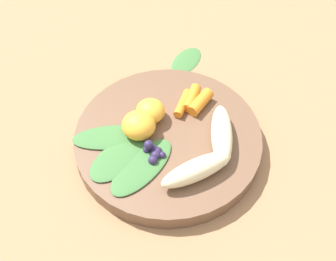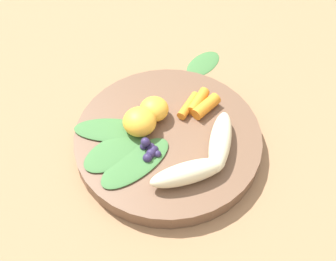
# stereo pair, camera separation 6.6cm
# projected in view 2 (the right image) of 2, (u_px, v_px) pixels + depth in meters

# --- Properties ---
(ground_plane) EXTENTS (2.40, 2.40, 0.00)m
(ground_plane) POSITION_uv_depth(u_px,v_px,m) (168.00, 145.00, 0.69)
(ground_plane) COLOR #99704C
(bowl) EXTENTS (0.29, 0.29, 0.03)m
(bowl) POSITION_uv_depth(u_px,v_px,m) (168.00, 140.00, 0.68)
(bowl) COLOR brown
(bowl) RESTS_ON ground_plane
(banana_peeled_left) EXTENTS (0.07, 0.12, 0.03)m
(banana_peeled_left) POSITION_uv_depth(u_px,v_px,m) (220.00, 141.00, 0.64)
(banana_peeled_left) COLOR beige
(banana_peeled_left) RESTS_ON bowl
(banana_peeled_right) EXTENTS (0.10, 0.11, 0.03)m
(banana_peeled_right) POSITION_uv_depth(u_px,v_px,m) (188.00, 173.00, 0.61)
(banana_peeled_right) COLOR beige
(banana_peeled_right) RESTS_ON bowl
(orange_segment_near) EXTENTS (0.05, 0.05, 0.04)m
(orange_segment_near) POSITION_uv_depth(u_px,v_px,m) (140.00, 122.00, 0.66)
(orange_segment_near) COLOR #F4A833
(orange_segment_near) RESTS_ON bowl
(orange_segment_far) EXTENTS (0.05, 0.05, 0.03)m
(orange_segment_far) POSITION_uv_depth(u_px,v_px,m) (154.00, 109.00, 0.68)
(orange_segment_far) COLOR #F4A833
(orange_segment_far) RESTS_ON bowl
(carrot_front) EXTENTS (0.03, 0.05, 0.02)m
(carrot_front) POSITION_uv_depth(u_px,v_px,m) (206.00, 106.00, 0.69)
(carrot_front) COLOR orange
(carrot_front) RESTS_ON bowl
(carrot_mid_left) EXTENTS (0.02, 0.05, 0.02)m
(carrot_mid_left) POSITION_uv_depth(u_px,v_px,m) (198.00, 101.00, 0.70)
(carrot_mid_left) COLOR orange
(carrot_mid_left) RESTS_ON bowl
(carrot_mid_right) EXTENTS (0.02, 0.05, 0.01)m
(carrot_mid_right) POSITION_uv_depth(u_px,v_px,m) (188.00, 105.00, 0.70)
(carrot_mid_right) COLOR orange
(carrot_mid_right) RESTS_ON bowl
(blueberry_pile) EXTENTS (0.04, 0.04, 0.02)m
(blueberry_pile) POSITION_uv_depth(u_px,v_px,m) (151.00, 150.00, 0.64)
(blueberry_pile) COLOR #2D234C
(blueberry_pile) RESTS_ON bowl
(kale_leaf_left) EXTENTS (0.12, 0.10, 0.01)m
(kale_leaf_left) POSITION_uv_depth(u_px,v_px,m) (112.00, 130.00, 0.67)
(kale_leaf_left) COLOR #3D7038
(kale_leaf_left) RESTS_ON bowl
(kale_leaf_right) EXTENTS (0.09, 0.11, 0.01)m
(kale_leaf_right) POSITION_uv_depth(u_px,v_px,m) (114.00, 152.00, 0.65)
(kale_leaf_right) COLOR #3D7038
(kale_leaf_right) RESTS_ON bowl
(kale_leaf_rear) EXTENTS (0.08, 0.13, 0.01)m
(kale_leaf_rear) POSITION_uv_depth(u_px,v_px,m) (136.00, 163.00, 0.63)
(kale_leaf_rear) COLOR #3D7038
(kale_leaf_rear) RESTS_ON bowl
(kale_leaf_stray) EXTENTS (0.06, 0.09, 0.01)m
(kale_leaf_stray) POSITION_uv_depth(u_px,v_px,m) (203.00, 63.00, 0.81)
(kale_leaf_stray) COLOR #3D7038
(kale_leaf_stray) RESTS_ON ground_plane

